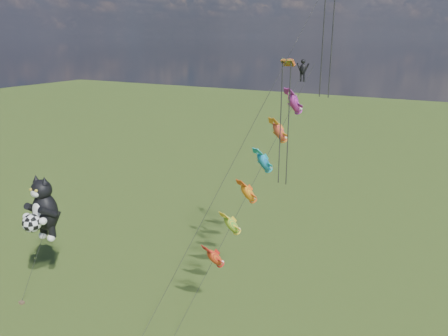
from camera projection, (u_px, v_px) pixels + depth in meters
The scene contains 4 objects.
ground at pixel (25, 323), 34.12m from camera, with size 300.00×300.00×0.00m, color #223B0E.
cat_kite_rig at pixel (42, 209), 36.34m from camera, with size 2.65×4.24×10.60m.
fish_windsock_rig at pixel (256, 178), 34.22m from camera, with size 5.11×15.20×19.38m.
parafoil_rig at pixel (299, 73), 30.71m from camera, with size 8.80×15.71×25.79m.
Camera 1 is at (27.68, -18.09, 21.49)m, focal length 35.00 mm.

